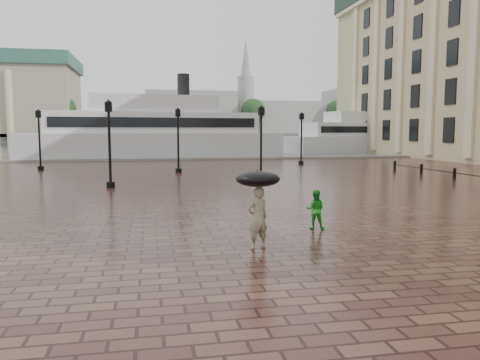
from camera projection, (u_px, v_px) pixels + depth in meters
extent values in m
plane|color=#331B17|center=(271.00, 219.00, 15.70)|extent=(300.00, 300.00, 0.00)
plane|color=#4A5559|center=(167.00, 144.00, 105.53)|extent=(240.00, 240.00, 0.00)
cube|color=slate|center=(190.00, 160.00, 46.95)|extent=(80.00, 0.60, 0.30)
cube|color=#4C4C47|center=(160.00, 136.00, 171.81)|extent=(300.00, 60.00, 2.00)
cube|color=gray|center=(190.00, 113.00, 163.09)|extent=(30.00, 22.00, 14.00)
cube|color=gray|center=(286.00, 118.00, 169.85)|extent=(25.00, 22.00, 11.00)
cube|color=gray|center=(375.00, 112.00, 176.19)|extent=(35.00, 22.00, 16.00)
cylinder|color=gray|center=(246.00, 105.00, 166.55)|extent=(6.00, 6.00, 20.00)
cone|color=gray|center=(246.00, 65.00, 165.07)|extent=(5.00, 5.00, 18.00)
cylinder|color=#2D2119|center=(64.00, 127.00, 144.36)|extent=(1.00, 1.00, 8.00)
sphere|color=#1A3719|center=(63.00, 109.00, 143.78)|extent=(8.00, 8.00, 8.00)
cylinder|color=#2D2119|center=(162.00, 127.00, 150.02)|extent=(1.00, 1.00, 8.00)
sphere|color=#1A3719|center=(162.00, 110.00, 149.44)|extent=(8.00, 8.00, 8.00)
cylinder|color=#2D2119|center=(253.00, 127.00, 155.68)|extent=(1.00, 1.00, 8.00)
sphere|color=#1A3719|center=(253.00, 111.00, 155.10)|extent=(8.00, 8.00, 8.00)
cylinder|color=#2D2119|center=(338.00, 127.00, 161.34)|extent=(1.00, 1.00, 8.00)
sphere|color=#1A3719|center=(338.00, 111.00, 160.75)|extent=(8.00, 8.00, 8.00)
cylinder|color=#2D2119|center=(417.00, 127.00, 166.99)|extent=(1.00, 1.00, 8.00)
sphere|color=#1A3719|center=(417.00, 112.00, 166.41)|extent=(8.00, 8.00, 8.00)
cylinder|color=black|center=(454.00, 175.00, 28.08)|extent=(0.20, 0.20, 0.60)
sphere|color=black|center=(455.00, 170.00, 28.04)|extent=(0.22, 0.22, 0.22)
cylinder|color=black|center=(421.00, 170.00, 31.49)|extent=(0.20, 0.20, 0.60)
sphere|color=black|center=(421.00, 165.00, 31.46)|extent=(0.22, 0.22, 0.22)
cylinder|color=black|center=(395.00, 166.00, 34.91)|extent=(0.20, 0.20, 0.60)
sphere|color=black|center=(395.00, 162.00, 34.88)|extent=(0.22, 0.22, 0.22)
cylinder|color=black|center=(111.00, 185.00, 24.32)|extent=(0.44, 0.44, 0.30)
cylinder|color=black|center=(110.00, 149.00, 24.13)|extent=(0.14, 0.14, 4.00)
cube|color=black|center=(108.00, 107.00, 23.90)|extent=(0.35, 0.35, 0.50)
sphere|color=beige|center=(108.00, 107.00, 23.90)|extent=(0.28, 0.28, 0.28)
cylinder|color=black|center=(261.00, 174.00, 29.92)|extent=(0.44, 0.44, 0.30)
cylinder|color=black|center=(261.00, 146.00, 29.73)|extent=(0.14, 0.14, 4.00)
cube|color=black|center=(261.00, 111.00, 29.50)|extent=(0.35, 0.35, 0.50)
sphere|color=beige|center=(261.00, 111.00, 29.50)|extent=(0.28, 0.28, 0.28)
cylinder|color=black|center=(41.00, 168.00, 34.91)|extent=(0.44, 0.44, 0.30)
cylinder|color=black|center=(40.00, 143.00, 34.71)|extent=(0.14, 0.14, 4.00)
cube|color=black|center=(38.00, 114.00, 34.48)|extent=(0.35, 0.35, 0.50)
sphere|color=beige|center=(38.00, 114.00, 34.48)|extent=(0.28, 0.28, 0.28)
cylinder|color=black|center=(301.00, 163.00, 40.82)|extent=(0.44, 0.44, 0.30)
cylinder|color=black|center=(301.00, 141.00, 40.62)|extent=(0.14, 0.14, 4.00)
cube|color=black|center=(302.00, 117.00, 40.40)|extent=(0.35, 0.35, 0.50)
sphere|color=beige|center=(302.00, 117.00, 40.40)|extent=(0.28, 0.28, 0.28)
cylinder|color=black|center=(179.00, 170.00, 32.89)|extent=(0.44, 0.44, 0.30)
cylinder|color=black|center=(178.00, 144.00, 32.69)|extent=(0.14, 0.14, 4.00)
cube|color=black|center=(178.00, 113.00, 32.46)|extent=(0.35, 0.35, 0.50)
sphere|color=beige|center=(178.00, 113.00, 32.46)|extent=(0.28, 0.28, 0.28)
imported|color=gray|center=(258.00, 218.00, 11.68)|extent=(0.66, 0.53, 1.56)
imported|color=#1C931B|center=(315.00, 210.00, 14.04)|extent=(0.70, 0.63, 1.18)
cube|color=#B7B7B7|center=(154.00, 145.00, 51.03)|extent=(28.47, 10.36, 2.67)
cube|color=silver|center=(154.00, 123.00, 50.77)|extent=(22.83, 8.73, 2.23)
cube|color=silver|center=(153.00, 104.00, 50.56)|extent=(13.92, 6.87, 1.78)
cylinder|color=black|center=(183.00, 86.00, 51.41)|extent=(1.34, 1.34, 2.67)
cube|color=black|center=(158.00, 122.00, 47.99)|extent=(20.97, 2.95, 1.00)
cube|color=black|center=(150.00, 123.00, 53.55)|extent=(20.97, 2.95, 1.00)
cube|color=#B7B7B7|center=(365.00, 144.00, 64.06)|extent=(23.26, 9.96, 2.17)
cube|color=silver|center=(365.00, 130.00, 63.85)|extent=(18.68, 8.32, 1.81)
cube|color=silver|center=(366.00, 118.00, 63.68)|extent=(11.49, 6.30, 1.45)
cylinder|color=black|center=(382.00, 106.00, 64.55)|extent=(1.09, 1.09, 2.17)
cube|color=black|center=(377.00, 130.00, 61.65)|extent=(16.85, 3.63, 0.81)
cube|color=black|center=(355.00, 130.00, 66.05)|extent=(16.85, 3.63, 0.81)
cylinder|color=black|center=(258.00, 196.00, 11.62)|extent=(0.02, 0.02, 0.95)
ellipsoid|color=black|center=(258.00, 179.00, 11.57)|extent=(1.10, 1.10, 0.39)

